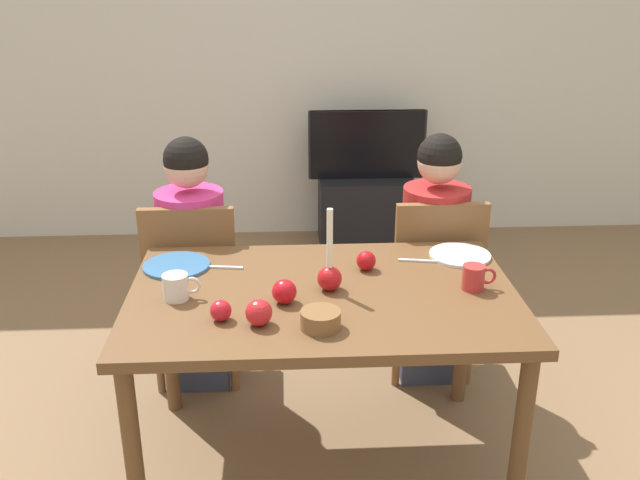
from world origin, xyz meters
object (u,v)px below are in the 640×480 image
object	(u,v)px
plate_left	(176,266)
bowl_walnuts	(321,320)
candle_centerpiece	(330,273)
mug_right	(474,277)
chair_left	(194,283)
apple_by_right_mug	(221,311)
tv	(367,145)
apple_near_candle	(284,292)
person_right_child	(433,263)
apple_far_edge	(366,261)
person_left_child	(194,268)
dining_table	(323,312)
mug_left	(177,287)
tv_stand	(365,211)
apple_by_left_plate	(259,313)
chair_right	(433,277)
plate_right	(460,255)

from	to	relation	value
plate_left	bowl_walnuts	bearing A→B (deg)	-43.89
candle_centerpiece	mug_right	bearing A→B (deg)	-2.33
chair_left	plate_left	bearing A→B (deg)	-91.61
candle_centerpiece	apple_by_right_mug	distance (m)	0.43
tv	candle_centerpiece	bearing A→B (deg)	-100.04
apple_near_candle	chair_left	bearing A→B (deg)	120.58
chair_left	mug_right	world-z (taller)	chair_left
tv	candle_centerpiece	distance (m)	2.33
person_right_child	chair_left	bearing A→B (deg)	-178.30
apple_far_edge	candle_centerpiece	bearing A→B (deg)	-132.11
person_left_child	bowl_walnuts	size ratio (longest dim) A/B	8.87
dining_table	apple_by_right_mug	bearing A→B (deg)	-150.41
chair_left	person_left_child	distance (m)	0.07
person_left_child	mug_left	world-z (taller)	person_left_child
mug_left	mug_right	world-z (taller)	same
person_right_child	bowl_walnuts	distance (m)	1.09
dining_table	tv_stand	world-z (taller)	dining_table
person_right_child	apple_by_left_plate	bearing A→B (deg)	-131.15
chair_left	mug_left	distance (m)	0.70
tv	apple_near_candle	size ratio (longest dim) A/B	9.08
apple_near_candle	apple_by_left_plate	world-z (taller)	apple_by_left_plate
apple_by_left_plate	person_right_child	bearing A→B (deg)	48.85
plate_left	apple_by_right_mug	bearing A→B (deg)	-64.99
chair_left	dining_table	bearing A→B (deg)	-48.00
mug_right	apple_far_edge	bearing A→B (deg)	152.92
person_right_child	candle_centerpiece	distance (m)	0.85
mug_left	person_left_child	bearing A→B (deg)	92.63
dining_table	bowl_walnuts	bearing A→B (deg)	-94.94
apple_by_left_plate	apple_by_right_mug	distance (m)	0.13
person_left_child	plate_left	bearing A→B (deg)	-91.48
plate_left	dining_table	bearing A→B (deg)	-23.86
tv_stand	mug_left	xyz separation A→B (m)	(-0.95, -2.33, 0.56)
dining_table	bowl_walnuts	world-z (taller)	bowl_walnuts
person_left_child	tv_stand	distance (m)	1.95
person_left_child	person_right_child	bearing A→B (deg)	0.00
tv_stand	tv	bearing A→B (deg)	90.00
chair_right	dining_table	bearing A→B (deg)	-131.75
tv_stand	apple_by_left_plate	bearing A→B (deg)	-104.42
plate_right	mug_left	xyz separation A→B (m)	(-1.09, -0.32, 0.04)
tv	apple_far_edge	size ratio (longest dim) A/B	10.44
chair_left	plate_right	distance (m)	1.19
chair_right	plate_left	world-z (taller)	chair_right
apple_far_edge	apple_near_candle	bearing A→B (deg)	-140.08
plate_right	mug_left	size ratio (longest dim) A/B	1.83
apple_near_candle	plate_left	bearing A→B (deg)	141.79
bowl_walnuts	apple_by_right_mug	bearing A→B (deg)	168.10
chair_left	plate_left	xyz separation A→B (m)	(-0.01, -0.36, 0.24)
dining_table	chair_left	bearing A→B (deg)	132.00
person_right_child	apple_far_edge	bearing A→B (deg)	-128.57
tv	candle_centerpiece	xyz separation A→B (m)	(-0.40, -2.29, 0.10)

